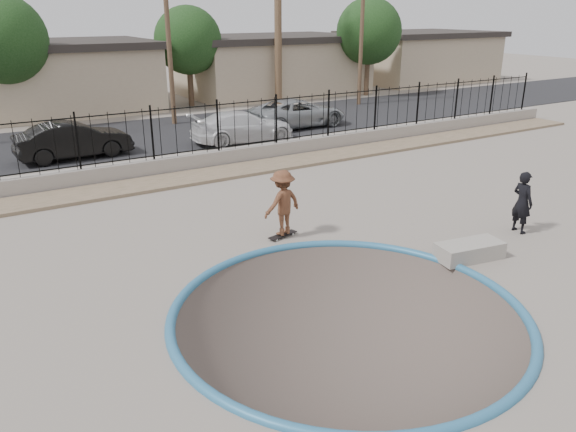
% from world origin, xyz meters
% --- Properties ---
extents(ground, '(120.00, 120.00, 2.20)m').
position_xyz_m(ground, '(0.00, 12.00, -1.10)').
color(ground, gray).
rests_on(ground, ground).
extents(bowl_pit, '(6.84, 6.84, 1.80)m').
position_xyz_m(bowl_pit, '(0.00, -1.00, 0.00)').
color(bowl_pit, '#4B403A').
rests_on(bowl_pit, ground).
extents(coping_ring, '(7.04, 7.04, 0.20)m').
position_xyz_m(coping_ring, '(0.00, -1.00, 0.00)').
color(coping_ring, teal).
rests_on(coping_ring, ground).
extents(rock_strip, '(42.00, 1.60, 0.11)m').
position_xyz_m(rock_strip, '(0.00, 9.20, 0.06)').
color(rock_strip, '#91795F').
rests_on(rock_strip, ground).
extents(retaining_wall, '(42.00, 0.45, 0.60)m').
position_xyz_m(retaining_wall, '(0.00, 10.30, 0.30)').
color(retaining_wall, gray).
rests_on(retaining_wall, ground).
extents(fence, '(40.00, 0.04, 1.80)m').
position_xyz_m(fence, '(0.00, 10.30, 1.50)').
color(fence, black).
rests_on(fence, retaining_wall).
extents(street, '(90.00, 8.00, 0.04)m').
position_xyz_m(street, '(0.00, 17.00, 0.02)').
color(street, black).
rests_on(street, ground).
extents(house_center, '(10.60, 8.60, 3.90)m').
position_xyz_m(house_center, '(0.00, 26.50, 1.97)').
color(house_center, tan).
rests_on(house_center, ground).
extents(house_east, '(12.60, 8.60, 3.90)m').
position_xyz_m(house_east, '(14.00, 26.50, 1.97)').
color(house_east, tan).
rests_on(house_east, ground).
extents(house_east_far, '(11.60, 8.60, 3.90)m').
position_xyz_m(house_east_far, '(28.00, 26.50, 1.97)').
color(house_east_far, tan).
rests_on(house_east_far, ground).
extents(utility_pole_mid, '(1.70, 0.24, 9.50)m').
position_xyz_m(utility_pole_mid, '(4.00, 19.00, 4.96)').
color(utility_pole_mid, '#473323').
rests_on(utility_pole_mid, ground).
extents(utility_pole_right, '(1.70, 0.24, 9.00)m').
position_xyz_m(utility_pole_right, '(16.00, 19.00, 4.70)').
color(utility_pole_right, '#473323').
rests_on(utility_pole_right, ground).
extents(street_tree_left, '(4.32, 4.32, 6.36)m').
position_xyz_m(street_tree_left, '(-3.00, 23.00, 4.19)').
color(street_tree_left, '#473323').
rests_on(street_tree_left, ground).
extents(street_tree_mid, '(3.96, 3.96, 5.83)m').
position_xyz_m(street_tree_mid, '(7.00, 24.00, 3.84)').
color(street_tree_mid, '#473323').
rests_on(street_tree_mid, ground).
extents(street_tree_right, '(4.32, 4.32, 6.36)m').
position_xyz_m(street_tree_right, '(19.00, 22.00, 4.19)').
color(street_tree_right, '#473323').
rests_on(street_tree_right, ground).
extents(skater, '(1.19, 0.81, 1.70)m').
position_xyz_m(skater, '(0.91, 3.00, 0.85)').
color(skater, brown).
rests_on(skater, ground).
extents(skateboard, '(0.89, 0.41, 0.07)m').
position_xyz_m(skateboard, '(0.91, 3.00, 0.06)').
color(skateboard, black).
rests_on(skateboard, ground).
extents(videographer, '(0.44, 0.63, 1.66)m').
position_xyz_m(videographer, '(6.46, 0.05, 0.83)').
color(videographer, black).
rests_on(videographer, ground).
extents(concrete_ledge, '(1.69, 0.95, 0.40)m').
position_xyz_m(concrete_ledge, '(4.00, -0.45, 0.20)').
color(concrete_ledge, gray).
rests_on(concrete_ledge, ground).
extents(car_b, '(4.41, 1.72, 1.43)m').
position_xyz_m(car_b, '(-1.90, 14.26, 0.75)').
color(car_b, black).
rests_on(car_b, street).
extents(car_c, '(4.76, 2.28, 1.34)m').
position_xyz_m(car_c, '(5.10, 13.40, 0.71)').
color(car_c, silver).
rests_on(car_c, street).
extents(car_d, '(5.06, 2.43, 1.39)m').
position_xyz_m(car_d, '(8.98, 15.00, 0.73)').
color(car_d, '#94989C').
rests_on(car_d, street).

